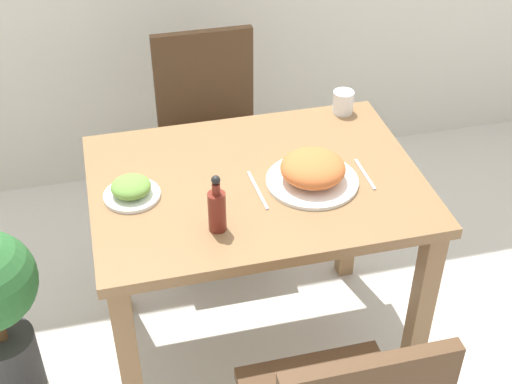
% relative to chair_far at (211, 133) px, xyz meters
% --- Properties ---
extents(ground_plane, '(16.00, 16.00, 0.00)m').
position_rel_chair_far_xyz_m(ground_plane, '(0.02, -0.70, -0.52)').
color(ground_plane, beige).
extents(dining_table, '(1.01, 0.74, 0.78)m').
position_rel_chair_far_xyz_m(dining_table, '(0.02, -0.70, 0.13)').
color(dining_table, olive).
rests_on(dining_table, ground_plane).
extents(chair_far, '(0.42, 0.42, 0.91)m').
position_rel_chair_far_xyz_m(chair_far, '(0.00, 0.00, 0.00)').
color(chair_far, '#4C331E').
rests_on(chair_far, ground_plane).
extents(food_plate, '(0.28, 0.28, 0.10)m').
position_rel_chair_far_xyz_m(food_plate, '(0.18, -0.76, 0.31)').
color(food_plate, white).
rests_on(food_plate, dining_table).
extents(side_plate, '(0.17, 0.17, 0.06)m').
position_rel_chair_far_xyz_m(side_plate, '(-0.36, -0.70, 0.29)').
color(side_plate, white).
rests_on(side_plate, dining_table).
extents(drink_cup, '(0.07, 0.07, 0.08)m').
position_rel_chair_far_xyz_m(drink_cup, '(0.40, -0.38, 0.30)').
color(drink_cup, white).
rests_on(drink_cup, dining_table).
extents(sauce_bottle, '(0.05, 0.05, 0.18)m').
position_rel_chair_far_xyz_m(sauce_bottle, '(-0.14, -0.90, 0.33)').
color(sauce_bottle, maroon).
rests_on(sauce_bottle, dining_table).
extents(fork_utensil, '(0.02, 0.19, 0.00)m').
position_rel_chair_far_xyz_m(fork_utensil, '(0.01, -0.76, 0.26)').
color(fork_utensil, silver).
rests_on(fork_utensil, dining_table).
extents(spoon_utensil, '(0.01, 0.16, 0.00)m').
position_rel_chair_far_xyz_m(spoon_utensil, '(0.35, -0.76, 0.26)').
color(spoon_utensil, silver).
rests_on(spoon_utensil, dining_table).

